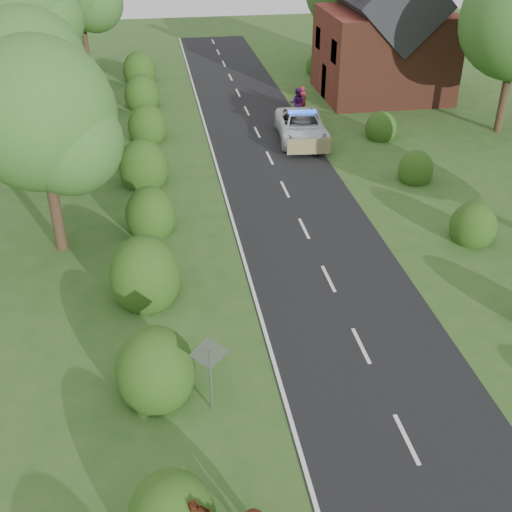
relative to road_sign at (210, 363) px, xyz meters
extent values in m
plane|color=#2E551F|center=(5.00, -2.00, -1.65)|extent=(120.00, 120.00, 0.00)
cube|color=black|center=(5.00, 13.00, -1.64)|extent=(6.00, 70.00, 0.02)
cube|color=white|center=(5.00, -2.00, -1.63)|extent=(0.12, 1.80, 0.01)
cube|color=white|center=(5.00, 2.00, -1.63)|extent=(0.12, 1.80, 0.01)
cube|color=white|center=(5.00, 6.00, -1.63)|extent=(0.12, 1.80, 0.01)
cube|color=white|center=(5.00, 10.00, -1.63)|extent=(0.12, 1.80, 0.01)
cube|color=white|center=(5.00, 14.00, -1.63)|extent=(0.12, 1.80, 0.01)
cube|color=white|center=(5.00, 18.00, -1.63)|extent=(0.12, 1.80, 0.01)
cube|color=white|center=(5.00, 22.00, -1.63)|extent=(0.12, 1.80, 0.01)
cube|color=white|center=(5.00, 26.00, -1.63)|extent=(0.12, 1.80, 0.01)
cube|color=white|center=(5.00, 30.00, -1.63)|extent=(0.12, 1.80, 0.01)
cube|color=white|center=(5.00, 34.00, -1.63)|extent=(0.12, 1.80, 0.01)
cube|color=white|center=(5.00, 38.00, -1.63)|extent=(0.12, 1.80, 0.01)
cube|color=white|center=(5.00, 42.00, -1.63)|extent=(0.12, 1.80, 0.01)
cube|color=white|center=(5.00, 46.00, -1.63)|extent=(0.12, 1.80, 0.01)
cube|color=white|center=(2.10, 13.00, -1.63)|extent=(0.12, 70.00, 0.01)
ellipsoid|color=#1F451C|center=(-1.50, 1.00, -0.91)|extent=(2.30, 2.41, 2.70)
ellipsoid|color=#1F451C|center=(-1.70, 6.00, -0.83)|extent=(2.50, 2.62, 3.00)
ellipsoid|color=#1F451C|center=(-1.40, 11.00, -0.97)|extent=(2.10, 2.20, 2.50)
ellipsoid|color=#1F451C|center=(-1.60, 16.00, -0.88)|extent=(2.40, 2.52, 2.80)
ellipsoid|color=#1F451C|center=(-1.30, 22.00, -0.94)|extent=(2.20, 2.31, 2.60)
ellipsoid|color=#1F451C|center=(-1.50, 28.00, -0.91)|extent=(2.30, 2.41, 2.70)
ellipsoid|color=#1F451C|center=(-1.60, 34.00, -0.88)|extent=(2.40, 2.52, 2.80)
ellipsoid|color=#1F451C|center=(11.60, 8.00, -1.08)|extent=(1.90, 2.00, 2.10)
ellipsoid|color=#1F451C|center=(11.50, 14.00, -1.10)|extent=(1.70, 1.78, 2.00)
ellipsoid|color=#1F451C|center=(11.80, 20.00, -1.10)|extent=(1.80, 1.89, 2.00)
ellipsoid|color=#1F451C|center=(11.60, 34.00, -1.10)|extent=(1.70, 1.78, 2.00)
cylinder|color=#332316|center=(-5.00, 10.00, 0.33)|extent=(0.44, 0.44, 3.96)
sphere|color=#3C5C26|center=(-5.00, 10.00, 3.93)|extent=(5.60, 5.60, 5.60)
sphere|color=#3C7E2D|center=(-4.02, 9.44, 3.03)|extent=(3.92, 3.92, 3.92)
cylinder|color=#332316|center=(-6.50, 18.00, 0.22)|extent=(0.44, 0.44, 3.74)
sphere|color=#3C5C26|center=(-6.50, 18.00, 3.62)|extent=(5.60, 5.60, 5.60)
sphere|color=#3C7E2D|center=(-5.52, 17.44, 2.77)|extent=(3.92, 3.92, 3.92)
cylinder|color=#332316|center=(-8.00, 28.00, 0.77)|extent=(0.44, 0.44, 4.84)
sphere|color=#3C7E2D|center=(-6.81, 27.32, 4.07)|extent=(4.76, 4.76, 4.76)
cylinder|color=#332316|center=(-5.50, 38.00, 0.44)|extent=(0.44, 0.44, 4.18)
sphere|color=#3C7E2D|center=(-4.45, 37.40, 3.29)|extent=(4.20, 4.20, 4.20)
cylinder|color=#332316|center=(19.00, 20.00, 0.55)|extent=(0.44, 0.44, 4.40)
cylinder|color=#332316|center=(14.00, 36.00, 0.33)|extent=(0.44, 0.44, 3.96)
sphere|color=#3C7E2D|center=(15.05, 35.40, 3.03)|extent=(4.20, 4.20, 4.20)
cylinder|color=gray|center=(0.00, 0.00, -0.55)|extent=(0.08, 0.08, 2.20)
cube|color=gray|center=(0.00, 0.00, 0.35)|extent=(1.06, 0.04, 1.06)
cube|color=brown|center=(14.50, 28.00, 1.10)|extent=(8.00, 7.00, 5.50)
imported|color=white|center=(7.27, 20.40, -0.87)|extent=(3.07, 5.84, 1.57)
cube|color=yellow|center=(7.02, 17.56, -0.95)|extent=(2.34, 0.26, 0.86)
cube|color=blue|center=(7.27, 20.40, -0.01)|extent=(1.58, 0.41, 0.14)
imported|color=maroon|center=(8.31, 24.98, -0.78)|extent=(0.65, 0.44, 1.75)
imported|color=#49125D|center=(7.86, 24.21, -0.72)|extent=(1.10, 0.98, 1.86)
camera|label=1|loc=(-0.97, -13.36, 11.32)|focal=45.00mm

